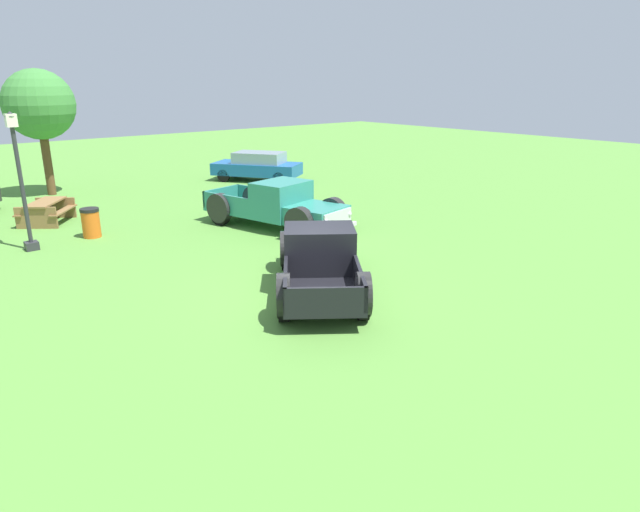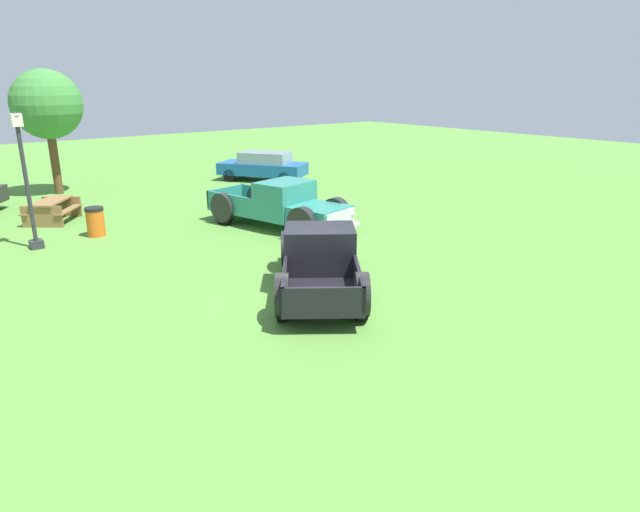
{
  "view_description": "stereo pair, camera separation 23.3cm",
  "coord_description": "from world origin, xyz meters",
  "px_view_note": "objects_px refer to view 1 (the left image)",
  "views": [
    {
      "loc": [
        -7.79,
        -9.64,
        4.89
      ],
      "look_at": [
        0.18,
        -0.07,
        0.9
      ],
      "focal_mm": 31.09,
      "sensor_mm": 36.0,
      "label": 1
    },
    {
      "loc": [
        -7.61,
        -9.79,
        4.89
      ],
      "look_at": [
        0.18,
        -0.07,
        0.9
      ],
      "focal_mm": 31.09,
      "sensor_mm": 36.0,
      "label": 2
    }
  ],
  "objects_px": {
    "sedan_distant_a": "(258,166)",
    "lamp_post_near": "(21,180)",
    "oak_tree_east": "(39,105)",
    "pickup_truck_foreground": "(319,258)",
    "pickup_truck_behind_left": "(283,207)",
    "picnic_table": "(46,209)",
    "trash_can": "(91,223)"
  },
  "relations": [
    {
      "from": "pickup_truck_foreground",
      "to": "sedan_distant_a",
      "type": "bearing_deg",
      "value": 62.0
    },
    {
      "from": "pickup_truck_foreground",
      "to": "oak_tree_east",
      "type": "bearing_deg",
      "value": 96.39
    },
    {
      "from": "pickup_truck_foreground",
      "to": "sedan_distant_a",
      "type": "relative_size",
      "value": 1.11
    },
    {
      "from": "oak_tree_east",
      "to": "sedan_distant_a",
      "type": "bearing_deg",
      "value": -18.07
    },
    {
      "from": "sedan_distant_a",
      "to": "picnic_table",
      "type": "relative_size",
      "value": 1.95
    },
    {
      "from": "picnic_table",
      "to": "oak_tree_east",
      "type": "height_order",
      "value": "oak_tree_east"
    },
    {
      "from": "oak_tree_east",
      "to": "pickup_truck_behind_left",
      "type": "bearing_deg",
      "value": -68.88
    },
    {
      "from": "sedan_distant_a",
      "to": "oak_tree_east",
      "type": "xyz_separation_m",
      "value": [
        -8.96,
        2.92,
        3.08
      ]
    },
    {
      "from": "sedan_distant_a",
      "to": "oak_tree_east",
      "type": "relative_size",
      "value": 0.85
    },
    {
      "from": "pickup_truck_foreground",
      "to": "trash_can",
      "type": "xyz_separation_m",
      "value": [
        -2.8,
        8.15,
        -0.25
      ]
    },
    {
      "from": "pickup_truck_foreground",
      "to": "pickup_truck_behind_left",
      "type": "distance_m",
      "value": 5.6
    },
    {
      "from": "lamp_post_near",
      "to": "picnic_table",
      "type": "bearing_deg",
      "value": 68.14
    },
    {
      "from": "sedan_distant_a",
      "to": "lamp_post_near",
      "type": "distance_m",
      "value": 13.1
    },
    {
      "from": "pickup_truck_behind_left",
      "to": "sedan_distant_a",
      "type": "bearing_deg",
      "value": 61.49
    },
    {
      "from": "pickup_truck_behind_left",
      "to": "trash_can",
      "type": "relative_size",
      "value": 5.91
    },
    {
      "from": "trash_can",
      "to": "sedan_distant_a",
      "type": "bearing_deg",
      "value": 27.93
    },
    {
      "from": "sedan_distant_a",
      "to": "trash_can",
      "type": "height_order",
      "value": "sedan_distant_a"
    },
    {
      "from": "lamp_post_near",
      "to": "picnic_table",
      "type": "height_order",
      "value": "lamp_post_near"
    },
    {
      "from": "pickup_truck_behind_left",
      "to": "oak_tree_east",
      "type": "height_order",
      "value": "oak_tree_east"
    },
    {
      "from": "pickup_truck_behind_left",
      "to": "oak_tree_east",
      "type": "bearing_deg",
      "value": 111.12
    },
    {
      "from": "pickup_truck_foreground",
      "to": "sedan_distant_a",
      "type": "xyz_separation_m",
      "value": [
        7.13,
        13.41,
        0.02
      ]
    },
    {
      "from": "sedan_distant_a",
      "to": "trash_can",
      "type": "distance_m",
      "value": 11.24
    },
    {
      "from": "pickup_truck_behind_left",
      "to": "picnic_table",
      "type": "xyz_separation_m",
      "value": [
        -5.95,
        6.07,
        -0.28
      ]
    },
    {
      "from": "lamp_post_near",
      "to": "trash_can",
      "type": "distance_m",
      "value": 2.5
    },
    {
      "from": "picnic_table",
      "to": "oak_tree_east",
      "type": "relative_size",
      "value": 0.44
    },
    {
      "from": "picnic_table",
      "to": "oak_tree_east",
      "type": "xyz_separation_m",
      "value": [
        1.56,
        5.28,
        3.33
      ]
    },
    {
      "from": "lamp_post_near",
      "to": "sedan_distant_a",
      "type": "bearing_deg",
      "value": 25.12
    },
    {
      "from": "lamp_post_near",
      "to": "pickup_truck_behind_left",
      "type": "bearing_deg",
      "value": -21.84
    },
    {
      "from": "pickup_truck_behind_left",
      "to": "sedan_distant_a",
      "type": "xyz_separation_m",
      "value": [
        4.58,
        8.42,
        -0.02
      ]
    },
    {
      "from": "trash_can",
      "to": "pickup_truck_behind_left",
      "type": "bearing_deg",
      "value": -30.59
    },
    {
      "from": "pickup_truck_behind_left",
      "to": "oak_tree_east",
      "type": "distance_m",
      "value": 12.54
    },
    {
      "from": "pickup_truck_foreground",
      "to": "trash_can",
      "type": "height_order",
      "value": "pickup_truck_foreground"
    }
  ]
}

